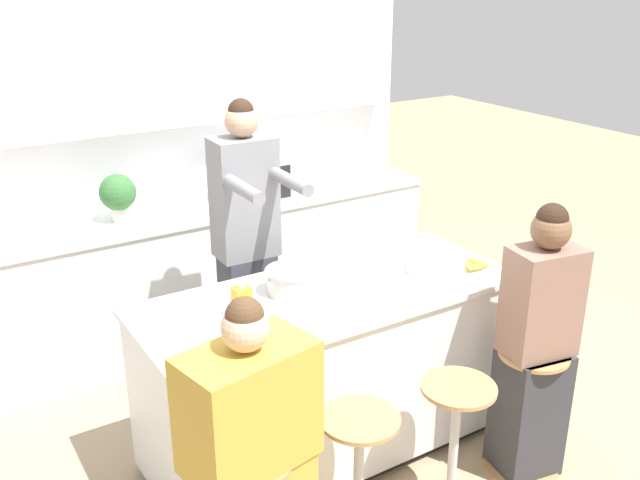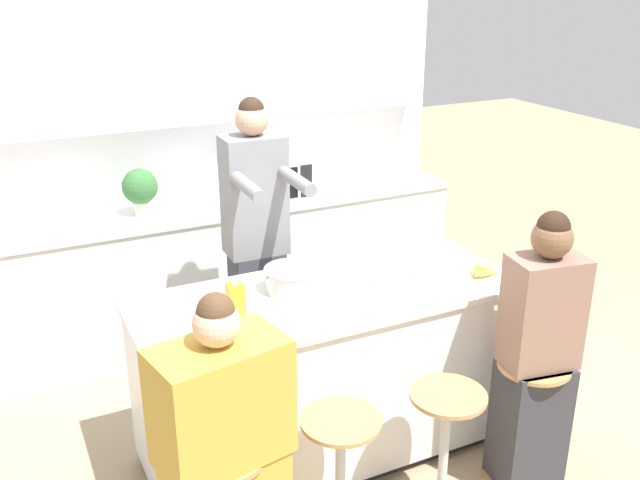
% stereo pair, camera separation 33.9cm
% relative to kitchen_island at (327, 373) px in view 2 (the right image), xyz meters
% --- Properties ---
extents(ground_plane, '(16.00, 16.00, 0.00)m').
position_rel_kitchen_island_xyz_m(ground_plane, '(0.00, 0.00, -0.47)').
color(ground_plane, tan).
extents(wall_back, '(3.55, 0.22, 2.70)m').
position_rel_kitchen_island_xyz_m(wall_back, '(0.00, 1.86, 1.07)').
color(wall_back, white).
rests_on(wall_back, ground_plane).
extents(back_counter, '(3.30, 0.60, 0.94)m').
position_rel_kitchen_island_xyz_m(back_counter, '(0.00, 1.57, -0.00)').
color(back_counter, silver).
rests_on(back_counter, ground_plane).
extents(kitchen_island, '(1.92, 0.78, 0.94)m').
position_rel_kitchen_island_xyz_m(kitchen_island, '(0.00, 0.00, 0.00)').
color(kitchen_island, black).
rests_on(kitchen_island, ground_plane).
extents(bar_stool_center_right, '(0.38, 0.38, 0.69)m').
position_rel_kitchen_island_xyz_m(bar_stool_center_right, '(0.26, -0.69, -0.12)').
color(bar_stool_center_right, tan).
rests_on(bar_stool_center_right, ground_plane).
extents(bar_stool_rightmost, '(0.38, 0.38, 0.69)m').
position_rel_kitchen_island_xyz_m(bar_stool_rightmost, '(0.77, -0.66, -0.12)').
color(bar_stool_rightmost, tan).
rests_on(bar_stool_rightmost, ground_plane).
extents(person_cooking, '(0.35, 0.60, 1.80)m').
position_rel_kitchen_island_xyz_m(person_cooking, '(-0.10, 0.69, 0.43)').
color(person_cooking, '#383842').
rests_on(person_cooking, ground_plane).
extents(person_wrapped_blanket, '(0.54, 0.37, 1.38)m').
position_rel_kitchen_island_xyz_m(person_wrapped_blanket, '(-0.77, -0.66, 0.17)').
color(person_wrapped_blanket, gold).
rests_on(person_wrapped_blanket, ground_plane).
extents(person_seated_near, '(0.37, 0.31, 1.45)m').
position_rel_kitchen_island_xyz_m(person_seated_near, '(0.78, -0.66, 0.20)').
color(person_seated_near, '#333338').
rests_on(person_seated_near, ground_plane).
extents(cooking_pot, '(0.35, 0.27, 0.12)m').
position_rel_kitchen_island_xyz_m(cooking_pot, '(-0.15, 0.10, 0.52)').
color(cooking_pot, '#B7BABC').
rests_on(cooking_pot, kitchen_island).
extents(fruit_bowl, '(0.20, 0.20, 0.06)m').
position_rel_kitchen_island_xyz_m(fruit_bowl, '(0.57, -0.05, 0.49)').
color(fruit_bowl, silver).
rests_on(fruit_bowl, kitchen_island).
extents(coffee_cup_near, '(0.12, 0.08, 0.09)m').
position_rel_kitchen_island_xyz_m(coffee_cup_near, '(-0.73, -0.27, 0.51)').
color(coffee_cup_near, white).
rests_on(coffee_cup_near, kitchen_island).
extents(coffee_cup_far, '(0.12, 0.09, 0.09)m').
position_rel_kitchen_island_xyz_m(coffee_cup_far, '(0.26, -0.04, 0.51)').
color(coffee_cup_far, white).
rests_on(coffee_cup_far, kitchen_island).
extents(banana_bunch, '(0.18, 0.13, 0.06)m').
position_rel_kitchen_island_xyz_m(banana_bunch, '(0.81, -0.18, 0.49)').
color(banana_bunch, yellow).
rests_on(banana_bunch, kitchen_island).
extents(juice_carton, '(0.08, 0.08, 0.17)m').
position_rel_kitchen_island_xyz_m(juice_carton, '(-0.48, -0.03, 0.54)').
color(juice_carton, gold).
rests_on(juice_carton, kitchen_island).
extents(microwave, '(0.46, 0.35, 0.28)m').
position_rel_kitchen_island_xyz_m(microwave, '(0.36, 1.53, 0.60)').
color(microwave, white).
rests_on(microwave, back_counter).
extents(potted_plant, '(0.23, 0.23, 0.30)m').
position_rel_kitchen_island_xyz_m(potted_plant, '(-0.55, 1.57, 0.64)').
color(potted_plant, beige).
rests_on(potted_plant, back_counter).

